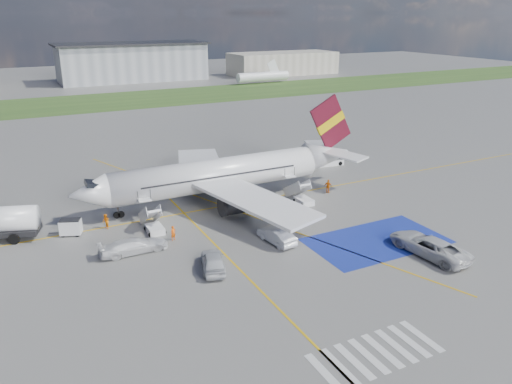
# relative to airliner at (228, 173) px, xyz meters

# --- Properties ---
(ground) EXTENTS (400.00, 400.00, 0.00)m
(ground) POSITION_rel_airliner_xyz_m (-1.51, -14.00, -3.39)
(ground) COLOR #60605E
(ground) RESTS_ON ground
(grass_strip) EXTENTS (400.00, 30.00, 0.01)m
(grass_strip) POSITION_rel_airliner_xyz_m (-1.51, 81.00, -3.39)
(grass_strip) COLOR #2D4C1E
(grass_strip) RESTS_ON ground
(taxiway_line_main) EXTENTS (120.00, 0.20, 0.01)m
(taxiway_line_main) POSITION_rel_airliner_xyz_m (-1.51, -2.00, -3.39)
(taxiway_line_main) COLOR gold
(taxiway_line_main) RESTS_ON ground
(taxiway_line_cross) EXTENTS (0.20, 60.00, 0.01)m
(taxiway_line_cross) POSITION_rel_airliner_xyz_m (-6.51, -24.00, -3.39)
(taxiway_line_cross) COLOR gold
(taxiway_line_cross) RESTS_ON ground
(taxiway_line_diag) EXTENTS (20.71, 56.45, 0.01)m
(taxiway_line_diag) POSITION_rel_airliner_xyz_m (-1.51, -2.00, -3.39)
(taxiway_line_diag) COLOR gold
(taxiway_line_diag) RESTS_ON ground
(staging_box) EXTENTS (14.00, 8.00, 0.01)m
(staging_box) POSITION_rel_airliner_xyz_m (8.49, -18.00, -3.39)
(staging_box) COLOR navy
(staging_box) RESTS_ON ground
(crosswalk) EXTENTS (9.00, 4.00, 0.01)m
(crosswalk) POSITION_rel_airliner_xyz_m (-3.31, -32.00, -3.39)
(crosswalk) COLOR silver
(crosswalk) RESTS_ON ground
(terminal_centre) EXTENTS (48.00, 18.00, 12.00)m
(terminal_centre) POSITION_rel_airliner_xyz_m (18.49, 121.00, 2.61)
(terminal_centre) COLOR gray
(terminal_centre) RESTS_ON ground
(terminal_east) EXTENTS (40.00, 16.00, 8.00)m
(terminal_east) POSITION_rel_airliner_xyz_m (73.49, 114.00, 0.61)
(terminal_east) COLOR #9E9888
(terminal_east) RESTS_ON ground
(airliner) EXTENTS (36.81, 32.95, 11.92)m
(airliner) POSITION_rel_airliner_xyz_m (0.00, 0.00, 0.00)
(airliner) COLOR white
(airliner) RESTS_ON ground
(airstairs_fwd) EXTENTS (1.90, 5.20, 3.60)m
(airstairs_fwd) POSITION_rel_airliner_xyz_m (-11.01, -5.30, -2.77)
(airstairs_fwd) COLOR white
(airstairs_fwd) RESTS_ON ground
(airstairs_aft) EXTENTS (1.90, 5.20, 3.60)m
(airstairs_aft) POSITION_rel_airliner_xyz_m (7.49, -5.30, -2.77)
(airstairs_aft) COLOR white
(airstairs_aft) RESTS_ON ground
(gpu_cart) EXTENTS (2.42, 1.98, 1.75)m
(gpu_cart) POSITION_rel_airliner_xyz_m (-18.94, -2.34, -2.60)
(gpu_cart) COLOR white
(gpu_cart) RESTS_ON ground
(belt_loader) EXTENTS (5.60, 2.61, 1.63)m
(belt_loader) POSITION_rel_airliner_xyz_m (19.38, 6.54, -2.99)
(belt_loader) COLOR white
(belt_loader) RESTS_ON ground
(car_silver_a) EXTENTS (3.40, 5.38, 1.71)m
(car_silver_a) POSITION_rel_airliner_xyz_m (-8.61, -16.04, -2.54)
(car_silver_a) COLOR silver
(car_silver_a) RESTS_ON ground
(car_silver_b) EXTENTS (2.29, 4.96, 1.57)m
(car_silver_b) POSITION_rel_airliner_xyz_m (-0.78, -13.70, -2.61)
(car_silver_b) COLOR silver
(car_silver_b) RESTS_ON ground
(van_white_a) EXTENTS (3.52, 6.60, 2.38)m
(van_white_a) POSITION_rel_airliner_xyz_m (10.91, -22.61, -2.20)
(van_white_a) COLOR silver
(van_white_a) RESTS_ON ground
(van_white_b) EXTENTS (4.95, 2.03, 1.94)m
(van_white_b) POSITION_rel_airliner_xyz_m (-14.15, -9.41, -2.43)
(van_white_b) COLOR silver
(van_white_b) RESTS_ON ground
(crew_fwd) EXTENTS (0.64, 0.51, 1.53)m
(crew_fwd) POSITION_rel_airliner_xyz_m (-9.85, -8.40, -2.63)
(crew_fwd) COLOR #FE600D
(crew_fwd) RESTS_ON ground
(crew_nose) EXTENTS (0.78, 0.92, 1.66)m
(crew_nose) POSITION_rel_airliner_xyz_m (-15.38, -2.41, -2.56)
(crew_nose) COLOR orange
(crew_nose) RESTS_ON ground
(crew_aft) EXTENTS (0.98, 1.10, 1.79)m
(crew_aft) POSITION_rel_airliner_xyz_m (12.35, -3.85, -2.50)
(crew_aft) COLOR orange
(crew_aft) RESTS_ON ground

